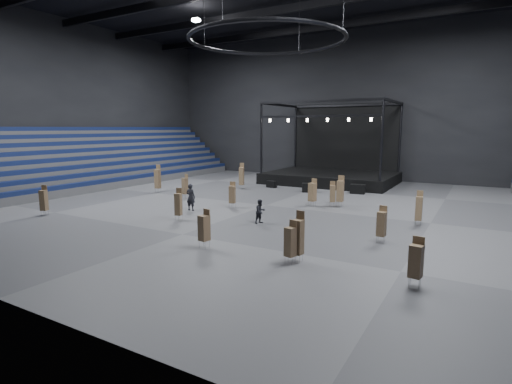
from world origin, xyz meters
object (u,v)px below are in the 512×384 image
Objects in this scene: man_center at (191,197)px; chair_stack_4 at (204,227)px; chair_stack_14 at (298,236)px; chair_stack_2 at (419,208)px; crew_member at (260,211)px; stage at (333,170)px; flight_case_right at (358,189)px; chair_stack_10 at (340,191)px; chair_stack_12 at (178,204)px; chair_stack_1 at (158,178)px; chair_stack_13 at (242,176)px; chair_stack_6 at (312,192)px; chair_stack_0 at (44,200)px; flight_case_left at (272,184)px; chair_stack_11 at (185,186)px; chair_stack_5 at (382,223)px; chair_stack_3 at (333,193)px; chair_stack_8 at (290,241)px; chair_stack_9 at (416,260)px; flight_case_mid at (309,188)px; chair_stack_7 at (232,194)px.

chair_stack_4 is at bearing 126.66° from man_center.
man_center is at bearing 157.34° from chair_stack_14.
crew_member is at bearing -156.42° from chair_stack_2.
flight_case_right is at bearing -54.11° from stage.
chair_stack_12 is (-8.12, -10.20, -0.17)m from chair_stack_10.
chair_stack_13 is at bearing 36.25° from chair_stack_1.
chair_stack_6 reaches higher than flight_case_right.
chair_stack_0 is 10.21m from chair_stack_12.
flight_case_left is 0.49× the size of chair_stack_11.
chair_stack_11 is (-18.68, 5.64, 0.04)m from chair_stack_5.
chair_stack_4 is 0.85× the size of chair_stack_14.
stage is 6.41× the size of chair_stack_11.
chair_stack_12 is (-13.36, -1.41, 0.05)m from chair_stack_5.
chair_stack_14 reaches higher than chair_stack_3.
chair_stack_8 is at bearing -60.12° from flight_case_left.
chair_stack_5 is at bearing -75.17° from crew_member.
chair_stack_5 is 1.01× the size of chair_stack_9.
chair_stack_0 is 26.19m from chair_stack_2.
chair_stack_11 is at bearing -170.98° from chair_stack_10.
chair_stack_3 is 0.81× the size of chair_stack_10.
flight_case_left is at bearing 153.16° from chair_stack_6.
stage is 8.50m from flight_case_left.
crew_member is (-2.18, -8.05, -0.26)m from chair_stack_3.
chair_stack_3 is 0.99× the size of man_center.
chair_stack_6 is 2.23m from chair_stack_10.
chair_stack_7 is at bearing -102.39° from flight_case_mid.
crew_member is at bearing 139.33° from chair_stack_14.
chair_stack_7 reaches higher than chair_stack_9.
chair_stack_11 is at bearing -111.47° from flight_case_left.
chair_stack_11 is (-6.17, 1.61, 0.02)m from chair_stack_7.
crew_member is at bearing -71.39° from chair_stack_13.
chair_stack_10 is (9.66, -6.46, 0.96)m from flight_case_left.
flight_case_mid is 7.25m from chair_stack_3.
chair_stack_5 reaches higher than flight_case_mid.
chair_stack_0 is at bearing -164.11° from chair_stack_3.
chair_stack_2 is at bearing 76.52° from chair_stack_14.
chair_stack_4 is 10.76m from chair_stack_7.
chair_stack_14 is (14.62, -18.30, -0.11)m from chair_stack_13.
chair_stack_3 is at bearing 93.98° from chair_stack_4.
chair_stack_7 is 0.85× the size of chair_stack_14.
man_center reaches higher than flight_case_mid.
chair_stack_1 is 9.93m from man_center.
chair_stack_4 is at bearing -83.28° from flight_case_mid.
man_center reaches higher than crew_member.
flight_case_mid is at bearing 132.00° from chair_stack_6.
chair_stack_8 reaches higher than chair_stack_3.
chair_stack_7 is at bearing -77.98° from flight_case_left.
chair_stack_2 is (24.07, 10.32, 0.03)m from chair_stack_0.
chair_stack_14 is at bearing -63.79° from chair_stack_7.
flight_case_left is 0.52× the size of chair_stack_4.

